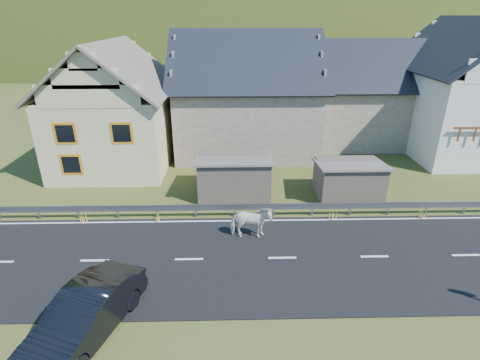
{
  "coord_description": "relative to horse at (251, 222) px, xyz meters",
  "views": [
    {
      "loc": [
        -2.14,
        -13.27,
        9.6
      ],
      "look_at": [
        -1.74,
        3.41,
        2.21
      ],
      "focal_mm": 28.0,
      "sensor_mm": 36.0,
      "label": 1
    }
  ],
  "objects": [
    {
      "name": "mountain",
      "position": [
        6.29,
        178.34,
        -20.84
      ],
      "size": [
        440.0,
        280.0,
        260.0
      ],
      "primitive_type": "ellipsoid",
      "color": "#2A3B14",
      "rests_on": "ground"
    },
    {
      "name": "conifer_patch",
      "position": [
        -53.71,
        108.34,
        5.16
      ],
      "size": [
        76.0,
        50.0,
        28.0
      ],
      "primitive_type": "ellipsoid",
      "color": "black",
      "rests_on": "ground"
    },
    {
      "name": "lane_markings",
      "position": [
        1.29,
        -1.66,
        -0.8
      ],
      "size": [
        60.0,
        6.6,
        0.01
      ],
      "primitive_type": "cube",
      "color": "silver",
      "rests_on": "road"
    },
    {
      "name": "car",
      "position": [
        -5.58,
        -5.66,
        -0.04
      ],
      "size": [
        3.14,
        5.16,
        1.61
      ],
      "primitive_type": "imported",
      "rotation": [
        0.0,
        0.0,
        -0.32
      ],
      "color": "black",
      "rests_on": "ground"
    },
    {
      "name": "guardrail",
      "position": [
        1.29,
        2.03,
        -0.28
      ],
      "size": [
        28.1,
        0.09,
        0.75
      ],
      "color": "#93969B",
      "rests_on": "ground"
    },
    {
      "name": "house_stone_a",
      "position": [
        0.29,
        13.34,
        3.79
      ],
      "size": [
        10.8,
        9.8,
        8.9
      ],
      "color": "#A49582",
      "rests_on": "ground"
    },
    {
      "name": "house_cream",
      "position": [
        -8.72,
        10.34,
        3.51
      ],
      "size": [
        7.8,
        9.8,
        8.3
      ],
      "color": "beige",
      "rests_on": "ground"
    },
    {
      "name": "horse",
      "position": [
        0.0,
        0.0,
        0.0
      ],
      "size": [
        0.92,
        1.93,
        1.61
      ],
      "primitive_type": "imported",
      "rotation": [
        0.0,
        0.0,
        1.54
      ],
      "color": "white",
      "rests_on": "road"
    },
    {
      "name": "house_white",
      "position": [
        16.29,
        12.34,
        4.22
      ],
      "size": [
        8.8,
        10.8,
        9.7
      ],
      "color": "silver",
      "rests_on": "ground"
    },
    {
      "name": "house_stone_b",
      "position": [
        10.29,
        15.34,
        3.39
      ],
      "size": [
        9.8,
        8.8,
        8.1
      ],
      "color": "#A49582",
      "rests_on": "ground"
    },
    {
      "name": "shed_right",
      "position": [
        5.79,
        4.34,
        0.16
      ],
      "size": [
        3.8,
        2.9,
        2.2
      ],
      "primitive_type": "cube",
      "color": "brown",
      "rests_on": "ground"
    },
    {
      "name": "road",
      "position": [
        1.29,
        -1.66,
        -0.82
      ],
      "size": [
        60.0,
        7.0,
        0.04
      ],
      "primitive_type": "cube",
      "color": "black",
      "rests_on": "ground"
    },
    {
      "name": "shed_left",
      "position": [
        -0.71,
        4.84,
        0.26
      ],
      "size": [
        4.3,
        3.3,
        2.4
      ],
      "primitive_type": "cube",
      "color": "brown",
      "rests_on": "ground"
    },
    {
      "name": "ground",
      "position": [
        1.29,
        -1.66,
        -0.84
      ],
      "size": [
        160.0,
        160.0,
        0.0
      ],
      "primitive_type": "plane",
      "color": "#354215",
      "rests_on": "ground"
    }
  ]
}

